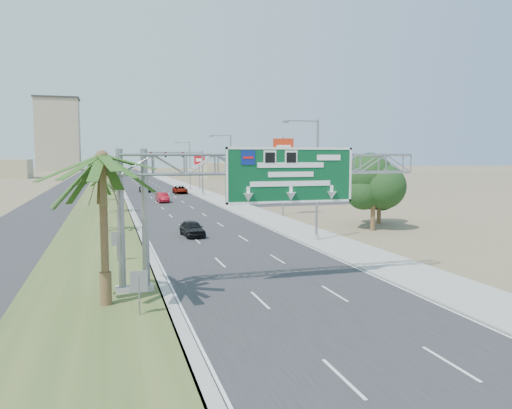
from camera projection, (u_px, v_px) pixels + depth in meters
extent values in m
plane|color=#8C7A59|center=(368.00, 349.00, 18.26)|extent=(600.00, 600.00, 0.00)
cube|color=#28282B|center=(146.00, 185.00, 123.21)|extent=(12.00, 300.00, 0.02)
cube|color=#9E9B93|center=(180.00, 184.00, 125.61)|extent=(4.00, 300.00, 0.10)
cube|color=#3D5425|center=(104.00, 185.00, 120.37)|extent=(7.00, 300.00, 0.12)
cube|color=#28282B|center=(73.00, 186.00, 118.39)|extent=(8.00, 300.00, 0.02)
cylinder|color=gray|center=(145.00, 222.00, 25.40)|extent=(0.36, 0.36, 7.40)
cylinder|color=gray|center=(121.00, 222.00, 25.06)|extent=(0.36, 0.36, 7.40)
cube|color=#9E9B93|center=(147.00, 289.00, 25.74)|extent=(0.70, 0.70, 0.40)
cube|color=#9E9B93|center=(123.00, 291.00, 25.40)|extent=(0.70, 0.70, 0.40)
cube|color=#074924|center=(291.00, 175.00, 26.90)|extent=(7.20, 0.12, 3.00)
cube|color=navy|center=(248.00, 158.00, 26.05)|extent=(0.75, 0.03, 0.75)
cone|color=white|center=(291.00, 197.00, 26.94)|extent=(0.56, 0.56, 0.45)
cylinder|color=brown|center=(104.00, 233.00, 22.94)|extent=(0.36, 0.36, 7.00)
cylinder|color=brown|center=(106.00, 289.00, 23.20)|extent=(0.54, 0.54, 1.68)
cylinder|color=brown|center=(103.00, 206.00, 45.85)|extent=(0.36, 0.36, 5.00)
cylinder|color=brown|center=(103.00, 226.00, 46.04)|extent=(0.54, 0.54, 1.20)
cylinder|color=brown|center=(104.00, 190.00, 61.08)|extent=(0.36, 0.36, 5.80)
cylinder|color=brown|center=(104.00, 208.00, 61.29)|extent=(0.54, 0.54, 1.39)
cylinder|color=brown|center=(105.00, 187.00, 78.32)|extent=(0.36, 0.36, 4.50)
cylinder|color=brown|center=(105.00, 198.00, 78.48)|extent=(0.54, 0.54, 1.08)
cylinder|color=brown|center=(105.00, 179.00, 96.41)|extent=(0.36, 0.36, 5.20)
cylinder|color=brown|center=(105.00, 189.00, 96.60)|extent=(0.54, 0.54, 1.25)
cylinder|color=brown|center=(106.00, 175.00, 120.28)|extent=(0.36, 0.36, 4.80)
cylinder|color=brown|center=(106.00, 183.00, 120.46)|extent=(0.54, 0.54, 1.15)
cylinder|color=gray|center=(317.00, 181.00, 40.89)|extent=(0.20, 0.20, 10.00)
cylinder|color=gray|center=(302.00, 121.00, 40.02)|extent=(2.80, 0.12, 0.12)
cube|color=slate|center=(285.00, 122.00, 39.64)|extent=(0.50, 0.22, 0.18)
cylinder|color=#9E9B93|center=(316.00, 238.00, 41.35)|extent=(0.44, 0.44, 0.50)
cylinder|color=gray|center=(231.00, 171.00, 69.51)|extent=(0.20, 0.20, 10.00)
cylinder|color=gray|center=(221.00, 136.00, 68.65)|extent=(2.80, 0.12, 0.12)
cube|color=slate|center=(211.00, 136.00, 68.26)|extent=(0.50, 0.22, 0.18)
cylinder|color=#9E9B93|center=(231.00, 205.00, 69.97)|extent=(0.44, 0.44, 0.50)
cylinder|color=gray|center=(190.00, 166.00, 103.86)|extent=(0.20, 0.20, 10.00)
cylinder|color=gray|center=(183.00, 142.00, 102.99)|extent=(2.80, 0.12, 0.12)
cube|color=slate|center=(176.00, 143.00, 102.61)|extent=(0.50, 0.22, 0.18)
cylinder|color=#9E9B93|center=(190.00, 189.00, 104.32)|extent=(0.44, 0.44, 0.50)
cylinder|color=gray|center=(203.00, 173.00, 88.61)|extent=(0.28, 0.28, 8.00)
cylinder|color=gray|center=(174.00, 152.00, 86.83)|extent=(10.00, 0.18, 0.18)
cube|color=black|center=(183.00, 155.00, 87.10)|extent=(0.32, 0.18, 0.95)
cube|color=black|center=(166.00, 155.00, 86.25)|extent=(0.32, 0.18, 0.95)
cube|color=black|center=(151.00, 155.00, 85.54)|extent=(0.32, 0.18, 0.95)
sphere|color=red|center=(183.00, 153.00, 86.96)|extent=(0.22, 0.22, 0.22)
imported|color=black|center=(202.00, 156.00, 88.32)|extent=(0.16, 0.16, 0.60)
cylinder|color=#9E9B93|center=(203.00, 194.00, 88.96)|extent=(0.56, 0.56, 0.60)
cube|color=tan|center=(292.00, 185.00, 87.27)|extent=(18.00, 10.00, 4.00)
cylinder|color=brown|center=(373.00, 210.00, 47.13)|extent=(0.44, 0.44, 3.90)
sphere|color=black|center=(374.00, 183.00, 46.88)|extent=(4.50, 4.50, 4.50)
cylinder|color=brown|center=(379.00, 208.00, 51.82)|extent=(0.44, 0.44, 3.30)
sphere|color=black|center=(380.00, 187.00, 51.61)|extent=(3.50, 3.50, 3.50)
cylinder|color=gray|center=(139.00, 297.00, 21.68)|extent=(0.08, 0.08, 1.80)
cube|color=slate|center=(139.00, 282.00, 21.61)|extent=(0.75, 0.06, 0.95)
cylinder|color=gray|center=(117.00, 249.00, 32.93)|extent=(0.08, 0.08, 1.80)
cube|color=slate|center=(117.00, 239.00, 32.87)|extent=(0.75, 0.06, 0.95)
cube|color=tan|center=(58.00, 135.00, 246.02)|extent=(20.00, 16.00, 35.00)
cube|color=tan|center=(234.00, 170.00, 160.09)|extent=(20.00, 12.00, 5.00)
imported|color=black|center=(192.00, 229.00, 43.67)|extent=(1.98, 4.20, 1.39)
imported|color=maroon|center=(162.00, 198.00, 75.93)|extent=(1.78, 4.52, 1.47)
imported|color=gray|center=(180.00, 190.00, 93.82)|extent=(2.56, 5.34, 1.47)
imported|color=black|center=(145.00, 188.00, 97.55)|extent=(2.22, 5.32, 1.54)
cylinder|color=gray|center=(283.00, 176.00, 58.82)|extent=(0.20, 0.20, 9.30)
cube|color=red|center=(283.00, 149.00, 58.50)|extent=(2.40, 0.89, 2.40)
cube|color=white|center=(284.00, 149.00, 58.33)|extent=(1.64, 0.46, 0.84)
cylinder|color=gray|center=(260.00, 177.00, 70.41)|extent=(0.20, 0.20, 8.24)
cube|color=navy|center=(260.00, 160.00, 70.18)|extent=(2.00, 0.33, 3.00)
cube|color=white|center=(260.00, 160.00, 70.01)|extent=(1.40, 0.06, 1.05)
cylinder|color=gray|center=(200.00, 172.00, 103.73)|extent=(0.20, 0.20, 7.35)
cube|color=#B60E13|center=(199.00, 160.00, 103.48)|extent=(2.17, 1.03, 1.80)
cube|color=white|center=(200.00, 160.00, 103.31)|extent=(1.46, 0.56, 0.63)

